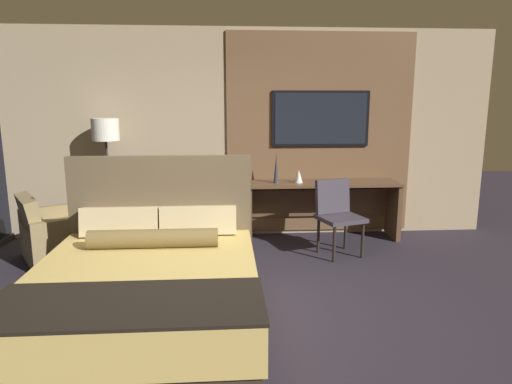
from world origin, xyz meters
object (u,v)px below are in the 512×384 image
(tv, at_px, (321,119))
(vase_tall, at_px, (276,168))
(armchair_by_window, at_px, (62,237))
(book, at_px, (337,181))
(desk, at_px, (322,199))
(vase_short, at_px, (299,176))
(bed, at_px, (148,288))
(floor_lamp, at_px, (106,140))
(desk_chair, at_px, (337,210))

(tv, xyz_separation_m, vase_tall, (-0.63, -0.26, -0.63))
(armchair_by_window, height_order, book, book)
(book, bearing_deg, tv, 125.65)
(desk, xyz_separation_m, vase_short, (-0.33, -0.06, 0.33))
(bed, distance_m, desk, 3.08)
(tv, relative_size, armchair_by_window, 1.12)
(desk, relative_size, floor_lamp, 1.25)
(tv, height_order, desk_chair, tv)
(bed, xyz_separation_m, desk, (1.95, 2.37, 0.21))
(desk_chair, bearing_deg, floor_lamp, 150.37)
(book, bearing_deg, desk, 161.55)
(bed, xyz_separation_m, desk_chair, (2.01, 1.73, 0.21))
(bed, bearing_deg, vase_short, 54.88)
(desk, bearing_deg, floor_lamp, -179.10)
(bed, relative_size, desk_chair, 2.37)
(tv, bearing_deg, vase_short, -141.35)
(bed, height_order, vase_short, bed)
(bed, height_order, desk_chair, bed)
(desk_chair, bearing_deg, tv, 75.73)
(desk, xyz_separation_m, desk_chair, (0.05, -0.64, 0.01))
(vase_tall, bearing_deg, tv, 22.49)
(tv, bearing_deg, desk_chair, -86.43)
(tv, bearing_deg, book, -54.35)
(armchair_by_window, xyz_separation_m, vase_tall, (2.62, 0.57, 0.71))
(bed, relative_size, vase_short, 12.54)
(armchair_by_window, xyz_separation_m, vase_short, (2.92, 0.56, 0.60))
(desk, bearing_deg, armchair_by_window, -169.13)
(bed, distance_m, vase_short, 2.87)
(desk_chair, relative_size, vase_short, 5.29)
(desk, bearing_deg, desk_chair, -85.29)
(vase_tall, distance_m, vase_short, 0.32)
(desk, distance_m, vase_short, 0.47)
(desk_chair, relative_size, floor_lamp, 0.55)
(tv, bearing_deg, floor_lamp, -174.94)
(floor_lamp, relative_size, vase_tall, 4.11)
(desk_chair, height_order, vase_short, vase_short)
(desk_chair, bearing_deg, bed, -157.10)
(desk_chair, relative_size, armchair_by_window, 0.77)
(desk_chair, bearing_deg, book, 58.54)
(vase_short, bearing_deg, desk, 10.12)
(armchair_by_window, xyz_separation_m, floor_lamp, (0.44, 0.58, 1.10))
(bed, distance_m, book, 3.18)
(bed, height_order, vase_tall, bed)
(floor_lamp, bearing_deg, desk_chair, -11.79)
(desk, distance_m, floor_lamp, 2.92)
(desk, bearing_deg, book, -18.45)
(bed, relative_size, book, 8.28)
(desk_chair, distance_m, floor_lamp, 3.03)
(desk_chair, height_order, armchair_by_window, desk_chair)
(tv, distance_m, desk_chair, 1.36)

